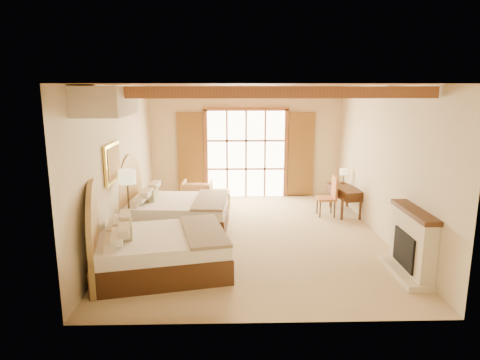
{
  "coord_description": "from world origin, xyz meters",
  "views": [
    {
      "loc": [
        -0.5,
        -8.79,
        3.16
      ],
      "look_at": [
        -0.26,
        0.2,
        1.2
      ],
      "focal_mm": 32.0,
      "sensor_mm": 36.0,
      "label": 1
    }
  ],
  "objects_px": {
    "bed_far": "(170,210)",
    "nightstand": "(129,240)",
    "armchair": "(197,194)",
    "desk": "(345,199)",
    "bed_near": "(151,247)"
  },
  "relations": [
    {
      "from": "bed_far",
      "to": "armchair",
      "type": "bearing_deg",
      "value": 78.5
    },
    {
      "from": "bed_far",
      "to": "nightstand",
      "type": "distance_m",
      "value": 1.57
    },
    {
      "from": "desk",
      "to": "bed_far",
      "type": "bearing_deg",
      "value": -175.87
    },
    {
      "from": "armchair",
      "to": "desk",
      "type": "height_order",
      "value": "armchair"
    },
    {
      "from": "bed_near",
      "to": "desk",
      "type": "height_order",
      "value": "bed_near"
    },
    {
      "from": "bed_near",
      "to": "armchair",
      "type": "xyz_separation_m",
      "value": [
        0.51,
        4.13,
        -0.09
      ]
    },
    {
      "from": "bed_near",
      "to": "armchair",
      "type": "relative_size",
      "value": 3.24
    },
    {
      "from": "armchair",
      "to": "desk",
      "type": "relative_size",
      "value": 0.6
    },
    {
      "from": "bed_far",
      "to": "nightstand",
      "type": "relative_size",
      "value": 4.36
    },
    {
      "from": "bed_near",
      "to": "armchair",
      "type": "bearing_deg",
      "value": 71.06
    },
    {
      "from": "bed_near",
      "to": "bed_far",
      "type": "distance_m",
      "value": 2.3
    },
    {
      "from": "bed_far",
      "to": "nightstand",
      "type": "height_order",
      "value": "bed_far"
    },
    {
      "from": "desk",
      "to": "nightstand",
      "type": "bearing_deg",
      "value": -163.01
    },
    {
      "from": "bed_far",
      "to": "desk",
      "type": "distance_m",
      "value": 4.46
    },
    {
      "from": "bed_far",
      "to": "armchair",
      "type": "xyz_separation_m",
      "value": [
        0.49,
        1.83,
        -0.09
      ]
    }
  ]
}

